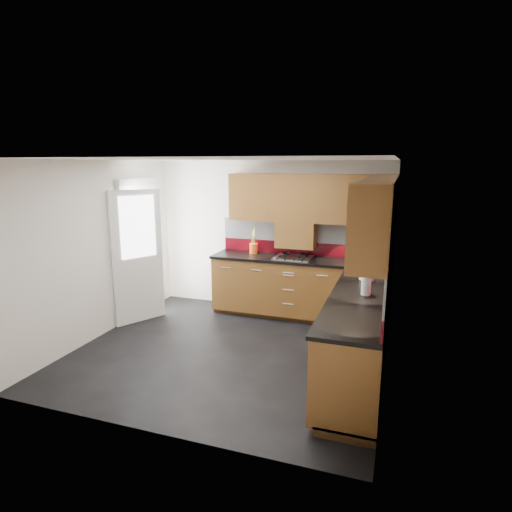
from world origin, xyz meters
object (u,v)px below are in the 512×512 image
at_px(gas_hob, 293,257).
at_px(utensil_pot, 254,247).
at_px(toaster, 383,257).
at_px(food_processor, 367,268).

bearing_deg(gas_hob, utensil_pot, 167.52).
distance_m(toaster, food_processor, 1.04).
xyz_separation_m(utensil_pot, toaster, (1.99, -0.02, -0.02)).
bearing_deg(toaster, food_processor, -97.53).
distance_m(utensil_pot, food_processor, 2.13).
xyz_separation_m(gas_hob, toaster, (1.30, 0.14, 0.07)).
xyz_separation_m(toaster, food_processor, (-0.14, -1.03, 0.07)).
bearing_deg(toaster, gas_hob, -173.97).
relative_size(utensil_pot, toaster, 1.67).
relative_size(gas_hob, food_processor, 1.72).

